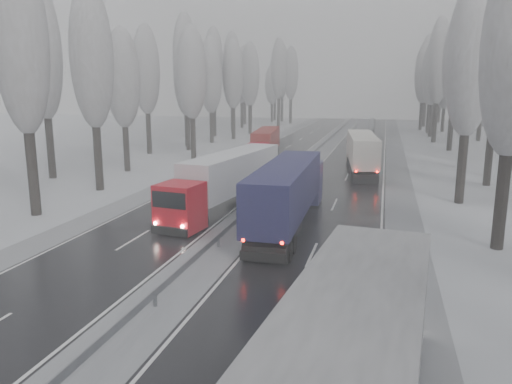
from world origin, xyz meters
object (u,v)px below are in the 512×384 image
at_px(truck_red_white, 227,177).
at_px(truck_cream_box, 361,150).
at_px(truck_blue_box, 289,189).
at_px(truck_red_red, 265,143).
at_px(box_truck_distant, 366,125).

bearing_deg(truck_red_white, truck_cream_box, 72.95).
xyz_separation_m(truck_blue_box, truck_cream_box, (3.38, 22.53, -0.10)).
xyz_separation_m(truck_blue_box, truck_red_red, (-8.29, 28.11, -0.31)).
xyz_separation_m(box_truck_distant, truck_red_red, (-10.29, -43.88, 0.73)).
bearing_deg(box_truck_distant, truck_cream_box, -80.73).
distance_m(truck_red_white, truck_red_red, 24.58).
height_order(truck_cream_box, box_truck_distant, truck_cream_box).
bearing_deg(truck_red_white, box_truck_distant, 91.63).
relative_size(truck_cream_box, truck_red_white, 1.01).
bearing_deg(truck_blue_box, box_truck_distant, 87.36).
relative_size(truck_blue_box, truck_cream_box, 1.04).
bearing_deg(box_truck_distant, truck_red_red, -95.53).
bearing_deg(truck_cream_box, truck_red_white, -121.31).
bearing_deg(box_truck_distant, truck_blue_box, -83.92).
height_order(truck_blue_box, truck_red_white, truck_blue_box).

